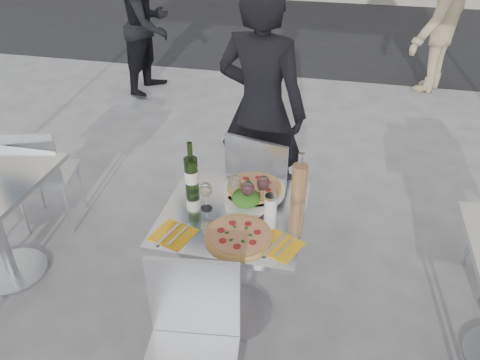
% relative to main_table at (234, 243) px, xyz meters
% --- Properties ---
extents(ground, '(80.00, 80.00, 0.00)m').
position_rel_main_table_xyz_m(ground, '(0.00, 0.00, -0.54)').
color(ground, slate).
extents(street_asphalt, '(24.00, 5.00, 0.00)m').
position_rel_main_table_xyz_m(street_asphalt, '(0.00, 6.50, -0.54)').
color(street_asphalt, black).
rests_on(street_asphalt, ground).
extents(main_table, '(0.72, 0.72, 0.75)m').
position_rel_main_table_xyz_m(main_table, '(0.00, 0.00, 0.00)').
color(main_table, '#B7BABF').
rests_on(main_table, ground).
extents(chair_far, '(0.49, 0.50, 0.89)m').
position_rel_main_table_xyz_m(chair_far, '(0.04, 0.63, -0.01)').
color(chair_far, silver).
rests_on(chair_far, ground).
extents(chair_near, '(0.45, 0.46, 0.88)m').
position_rel_main_table_xyz_m(chair_near, '(-0.04, -0.64, -0.02)').
color(chair_near, silver).
rests_on(chair_near, ground).
extents(side_chair_lfar, '(0.45, 0.46, 0.83)m').
position_rel_main_table_xyz_m(side_chair_lfar, '(-1.50, 0.50, -0.05)').
color(side_chair_lfar, silver).
rests_on(side_chair_lfar, ground).
extents(woman_diner, '(0.71, 0.56, 1.73)m').
position_rel_main_table_xyz_m(woman_diner, '(-0.04, 0.99, 0.33)').
color(woman_diner, black).
rests_on(woman_diner, ground).
extents(pedestrian_a, '(0.69, 0.83, 1.54)m').
position_rel_main_table_xyz_m(pedestrian_a, '(-1.77, 3.23, 0.23)').
color(pedestrian_a, black).
rests_on(pedestrian_a, ground).
extents(pedestrian_b, '(1.07, 1.27, 1.71)m').
position_rel_main_table_xyz_m(pedestrian_b, '(1.46, 3.97, 0.31)').
color(pedestrian_b, tan).
rests_on(pedestrian_b, ground).
extents(pizza_near, '(0.32, 0.32, 0.02)m').
position_rel_main_table_xyz_m(pizza_near, '(0.07, -0.19, 0.22)').
color(pizza_near, tan).
rests_on(pizza_near, main_table).
extents(pizza_far, '(0.34, 0.34, 0.03)m').
position_rel_main_table_xyz_m(pizza_far, '(0.07, 0.21, 0.23)').
color(pizza_far, white).
rests_on(pizza_far, main_table).
extents(salad_plate, '(0.22, 0.22, 0.09)m').
position_rel_main_table_xyz_m(salad_plate, '(0.05, 0.07, 0.25)').
color(salad_plate, white).
rests_on(salad_plate, main_table).
extents(wine_bottle, '(0.07, 0.08, 0.29)m').
position_rel_main_table_xyz_m(wine_bottle, '(-0.27, 0.14, 0.32)').
color(wine_bottle, '#29481B').
rests_on(wine_bottle, main_table).
extents(carafe, '(0.08, 0.08, 0.29)m').
position_rel_main_table_xyz_m(carafe, '(0.31, 0.17, 0.33)').
color(carafe, tan).
rests_on(carafe, main_table).
extents(sugar_shaker, '(0.06, 0.06, 0.11)m').
position_rel_main_table_xyz_m(sugar_shaker, '(0.18, 0.03, 0.26)').
color(sugar_shaker, white).
rests_on(sugar_shaker, main_table).
extents(wineglass_white_a, '(0.07, 0.07, 0.16)m').
position_rel_main_table_xyz_m(wineglass_white_a, '(-0.14, -0.00, 0.32)').
color(wineglass_white_a, white).
rests_on(wineglass_white_a, main_table).
extents(wineglass_white_b, '(0.07, 0.07, 0.16)m').
position_rel_main_table_xyz_m(wineglass_white_b, '(-0.02, 0.10, 0.32)').
color(wineglass_white_b, white).
rests_on(wineglass_white_b, main_table).
extents(wineglass_red_a, '(0.07, 0.07, 0.16)m').
position_rel_main_table_xyz_m(wineglass_red_a, '(0.06, 0.06, 0.32)').
color(wineglass_red_a, white).
rests_on(wineglass_red_a, main_table).
extents(wineglass_red_b, '(0.07, 0.07, 0.16)m').
position_rel_main_table_xyz_m(wineglass_red_b, '(0.13, 0.13, 0.32)').
color(wineglass_red_b, white).
rests_on(wineglass_red_b, main_table).
extents(napkin_left, '(0.22, 0.22, 0.01)m').
position_rel_main_table_xyz_m(napkin_left, '(-0.24, -0.24, 0.21)').
color(napkin_left, yellow).
rests_on(napkin_left, main_table).
extents(napkin_right, '(0.24, 0.24, 0.01)m').
position_rel_main_table_xyz_m(napkin_right, '(0.27, -0.21, 0.21)').
color(napkin_right, yellow).
rests_on(napkin_right, main_table).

